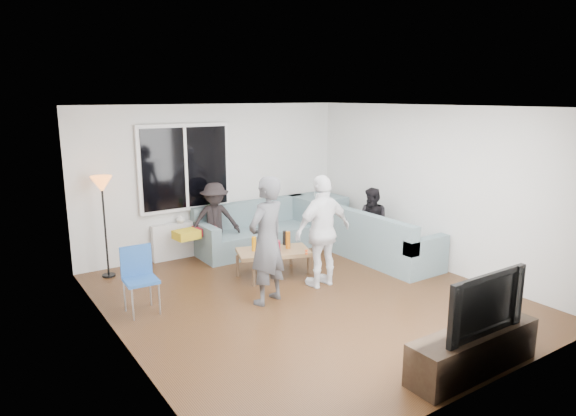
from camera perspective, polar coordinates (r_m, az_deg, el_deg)
floor at (r=7.17m, az=2.03°, el=-10.14°), size 5.00×5.50×0.04m
ceiling at (r=6.62m, az=2.21°, el=11.45°), size 5.00×5.50×0.04m
wall_back at (r=9.12m, az=-8.14°, el=3.30°), size 5.00×0.04×2.60m
wall_front at (r=4.89m, az=21.61°, el=-5.56°), size 5.00×0.04×2.60m
wall_left at (r=5.71m, az=-18.84°, el=-2.79°), size 0.04×5.50×2.60m
wall_right at (r=8.48m, az=16.07°, el=2.23°), size 0.04×5.50×2.60m
window_frame at (r=8.77m, az=-11.50°, el=4.46°), size 1.62×0.06×1.47m
window_glass at (r=8.74m, az=-11.40°, el=4.44°), size 1.50×0.02×1.35m
window_mullion at (r=8.73m, az=-11.38°, el=4.43°), size 0.05×0.03×1.35m
radiator at (r=8.99m, az=-11.06°, el=-3.41°), size 1.30×0.12×0.62m
potted_plant at (r=9.00m, az=-8.75°, el=-0.07°), size 0.21×0.17×0.36m
vase at (r=8.81m, az=-11.97°, el=-1.17°), size 0.19×0.19×0.15m
sofa_back_section at (r=9.15m, az=-3.16°, el=-2.16°), size 2.30×0.85×0.85m
sofa_right_section at (r=8.68m, az=10.75°, el=-3.19°), size 2.00×0.85×0.85m
sofa_corner at (r=9.86m, az=3.37°, el=-1.09°), size 0.85×0.85×0.85m
cushion_yellow at (r=8.51m, az=-11.33°, el=-2.94°), size 0.41×0.36×0.14m
cushion_red at (r=8.72m, az=-9.34°, el=-2.49°), size 0.38×0.32×0.13m
coffee_table at (r=7.95m, az=-1.64°, el=-6.13°), size 1.24×0.93×0.40m
pitcher at (r=7.80m, az=-1.47°, el=-4.31°), size 0.17×0.17×0.17m
side_chair at (r=6.79m, az=-16.18°, el=-7.90°), size 0.42×0.42×0.86m
floor_lamp at (r=8.20m, az=-19.84°, el=-2.08°), size 0.32×0.32×1.56m
player_left at (r=6.74m, az=-2.40°, el=-3.68°), size 0.73×0.60×1.73m
player_right at (r=7.36m, az=3.93°, el=-2.62°), size 0.98×0.44×1.65m
spectator_right at (r=8.83m, az=9.51°, el=-1.66°), size 0.61×0.70×1.21m
spectator_back at (r=8.73m, az=-8.19°, el=-1.43°), size 0.94×0.68×1.31m
tv_console at (r=5.65m, az=20.07°, el=-14.82°), size 1.60×0.40×0.44m
television at (r=5.43m, az=20.50°, el=-9.76°), size 1.10×0.14×0.63m
bottle_a at (r=7.84m, az=-3.84°, el=-4.03°), size 0.07×0.07×0.23m
bottle_b at (r=7.68m, az=-2.01°, el=-4.21°), size 0.08×0.08×0.27m
bottle_e at (r=8.13m, az=-0.37°, el=-3.37°), size 0.07×0.07×0.23m
bottle_d at (r=7.93m, az=0.00°, el=-3.61°), size 0.07×0.07×0.27m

